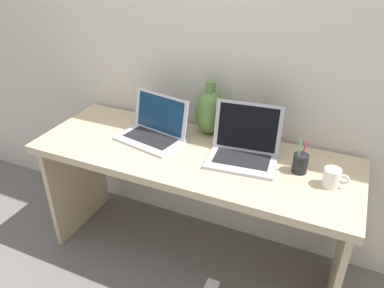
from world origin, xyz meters
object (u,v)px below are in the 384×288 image
(pen_cup, at_px, (300,163))
(power_brick, at_px, (212,286))
(laptop_left, at_px, (155,127))
(coffee_mug, at_px, (332,178))
(laptop_right, at_px, (245,145))
(green_vase, at_px, (210,112))

(pen_cup, distance_m, power_brick, 0.86)
(laptop_left, bearing_deg, coffee_mug, -4.90)
(laptop_left, relative_size, laptop_right, 1.08)
(laptop_left, xyz_separation_m, power_brick, (0.45, -0.24, -0.77))
(laptop_right, distance_m, coffee_mug, 0.43)
(green_vase, distance_m, coffee_mug, 0.73)
(laptop_left, relative_size, coffee_mug, 3.45)
(laptop_right, relative_size, green_vase, 1.19)
(laptop_left, relative_size, pen_cup, 2.27)
(green_vase, distance_m, power_brick, 0.96)
(laptop_left, height_order, pen_cup, laptop_left)
(laptop_right, xyz_separation_m, pen_cup, (0.28, -0.03, -0.02))
(laptop_right, bearing_deg, laptop_left, -179.54)
(coffee_mug, bearing_deg, green_vase, 159.76)
(laptop_right, height_order, pen_cup, laptop_right)
(pen_cup, relative_size, power_brick, 2.44)
(green_vase, height_order, pen_cup, green_vase)
(coffee_mug, relative_size, pen_cup, 0.66)
(laptop_right, distance_m, power_brick, 0.82)
(green_vase, relative_size, power_brick, 4.31)
(laptop_right, relative_size, power_brick, 5.13)
(laptop_left, distance_m, pen_cup, 0.78)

